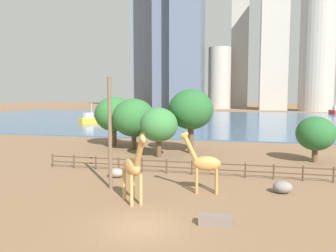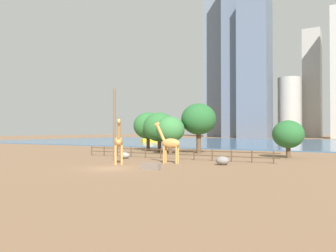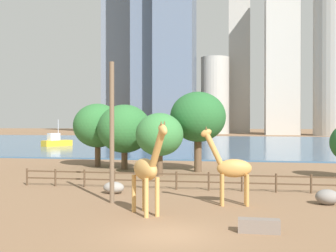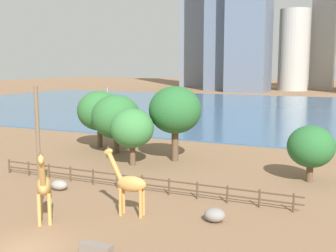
{
  "view_description": "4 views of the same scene",
  "coord_description": "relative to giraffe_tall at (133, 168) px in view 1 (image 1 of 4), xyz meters",
  "views": [
    {
      "loc": [
        5.28,
        -16.18,
        7.05
      ],
      "look_at": [
        -0.4,
        7.95,
        4.7
      ],
      "focal_mm": 35.0,
      "sensor_mm": 36.0,
      "label": 1
    },
    {
      "loc": [
        19.39,
        -23.71,
        3.45
      ],
      "look_at": [
        0.98,
        9.43,
        4.04
      ],
      "focal_mm": 35.0,
      "sensor_mm": 36.0,
      "label": 2
    },
    {
      "loc": [
        3.12,
        -17.6,
        4.83
      ],
      "look_at": [
        -3.89,
        22.16,
        4.44
      ],
      "focal_mm": 45.0,
      "sensor_mm": 36.0,
      "label": 3
    },
    {
      "loc": [
        15.86,
        -16.37,
        9.85
      ],
      "look_at": [
        -0.55,
        19.97,
        4.07
      ],
      "focal_mm": 45.0,
      "sensor_mm": 36.0,
      "label": 4
    }
  ],
  "objects": [
    {
      "name": "ground_plane",
      "position": [
        1.73,
        76.33,
        -2.35
      ],
      "size": [
        400.0,
        400.0,
        0.0
      ],
      "primitive_type": "plane",
      "color": "brown"
    },
    {
      "name": "skyline_block_right",
      "position": [
        19.71,
        143.93,
        27.99
      ],
      "size": [
        12.35,
        13.13,
        60.68
      ],
      "primitive_type": "cube",
      "color": "#B7B2A8",
      "rests_on": "ground"
    },
    {
      "name": "tree_left_large",
      "position": [
        0.65,
        19.23,
        2.93
      ],
      "size": [
        5.39,
        5.39,
        7.75
      ],
      "color": "brown",
      "rests_on": "ground"
    },
    {
      "name": "boulder_near_fence",
      "position": [
        -3.67,
        5.97,
        -1.95
      ],
      "size": [
        1.42,
        1.06,
        0.8
      ],
      "primitive_type": "ellipsoid",
      "color": "gray",
      "rests_on": "ground"
    },
    {
      "name": "tree_left_small",
      "position": [
        14.25,
        16.67,
        0.69
      ],
      "size": [
        3.96,
        3.96,
        4.84
      ],
      "color": "brown",
      "rests_on": "ground"
    },
    {
      "name": "feeding_trough",
      "position": [
        5.59,
        -2.58,
        -2.05
      ],
      "size": [
        1.8,
        0.6,
        0.6
      ],
      "primitive_type": "cube",
      "color": "#72665B",
      "rests_on": "ground"
    },
    {
      "name": "tree_center_broad",
      "position": [
        -2.45,
        15.77,
        1.33
      ],
      "size": [
        4.3,
        4.3,
        5.64
      ],
      "color": "brown",
      "rests_on": "ground"
    },
    {
      "name": "skyline_block_left",
      "position": [
        -20.16,
        136.31,
        32.42
      ],
      "size": [
        14.58,
        15.07,
        69.54
      ],
      "primitive_type": "cube",
      "color": "slate",
      "rests_on": "ground"
    },
    {
      "name": "skyline_block_wide",
      "position": [
        3.69,
        164.5,
        26.47
      ],
      "size": [
        8.9,
        12.76,
        57.64
      ],
      "primitive_type": "cube",
      "color": "#ADA89E",
      "rests_on": "ground"
    },
    {
      "name": "boulder_by_pole",
      "position": [
        9.78,
        4.47,
        -1.9
      ],
      "size": [
        1.37,
        1.19,
        0.89
      ],
      "primitive_type": "ellipsoid",
      "color": "gray",
      "rests_on": "ground"
    },
    {
      "name": "skyline_tower_short",
      "position": [
        -49.14,
        162.07,
        50.6
      ],
      "size": [
        15.17,
        10.18,
        105.9
      ],
      "primitive_type": "cube",
      "color": "slate",
      "rests_on": "ground"
    },
    {
      "name": "giraffe_tall",
      "position": [
        0.0,
        0.0,
        0.0
      ],
      "size": [
        2.66,
        3.13,
        4.9
      ],
      "rotation": [
        0.0,
        0.0,
        5.38
      ],
      "color": "tan",
      "rests_on": "ground"
    },
    {
      "name": "skyline_block_central",
      "position": [
        -6.04,
        151.02,
        13.22
      ],
      "size": [
        11.52,
        11.52,
        31.14
      ],
      "primitive_type": "cylinder",
      "color": "#ADA89E",
      "rests_on": "ground"
    },
    {
      "name": "giraffe_companion",
      "position": [
        4.25,
        3.31,
        -0.19
      ],
      "size": [
        3.07,
        1.06,
        4.59
      ],
      "rotation": [
        0.0,
        0.0,
        3.27
      ],
      "color": "#C18C47",
      "rests_on": "ground"
    },
    {
      "name": "boat_sailboat",
      "position": [
        -30.16,
        54.15,
        -1.3
      ],
      "size": [
        4.82,
        5.85,
        5.09
      ],
      "rotation": [
        0.0,
        0.0,
        0.99
      ],
      "color": "gold",
      "rests_on": "harbor_water"
    },
    {
      "name": "tree_right_tall",
      "position": [
        -6.96,
        20.17,
        1.77
      ],
      "size": [
        5.48,
        5.48,
        6.61
      ],
      "color": "brown",
      "rests_on": "ground"
    },
    {
      "name": "harbor_water",
      "position": [
        1.73,
        73.33,
        -2.25
      ],
      "size": [
        180.0,
        86.0,
        0.2
      ],
      "primitive_type": "cube",
      "color": "#3D6084",
      "rests_on": "ground"
    },
    {
      "name": "enclosure_fence",
      "position": [
        1.59,
        8.33,
        -1.59
      ],
      "size": [
        26.12,
        0.14,
        1.3
      ],
      "color": "#4C3826",
      "rests_on": "ground"
    },
    {
      "name": "skyline_tower_glass",
      "position": [
        37.02,
        134.87,
        38.47
      ],
      "size": [
        14.6,
        14.6,
        81.65
      ],
      "primitive_type": "cylinder",
      "color": "#ADA89E",
      "rests_on": "ground"
    },
    {
      "name": "boat_ferry",
      "position": [
        39.1,
        110.1,
        -1.11
      ],
      "size": [
        2.96,
        7.09,
        6.24
      ],
      "rotation": [
        0.0,
        0.0,
        1.64
      ],
      "color": "#B22D28",
      "rests_on": "harbor_water"
    },
    {
      "name": "tree_right_small",
      "position": [
        -10.56,
        22.28,
        2.07
      ],
      "size": [
        5.28,
        5.28,
        6.82
      ],
      "color": "brown",
      "rests_on": "ground"
    },
    {
      "name": "skyline_tower_needle",
      "position": [
        -30.85,
        141.66,
        46.26
      ],
      "size": [
        13.61,
        12.0,
        97.22
      ],
      "primitive_type": "cube",
      "color": "slate",
      "rests_on": "ground"
    },
    {
      "name": "utility_pole",
      "position": [
        -2.77,
        2.78,
        1.85
      ],
      "size": [
        0.28,
        0.28,
        8.41
      ],
      "primitive_type": "cylinder",
      "color": "brown",
      "rests_on": "ground"
    }
  ]
}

